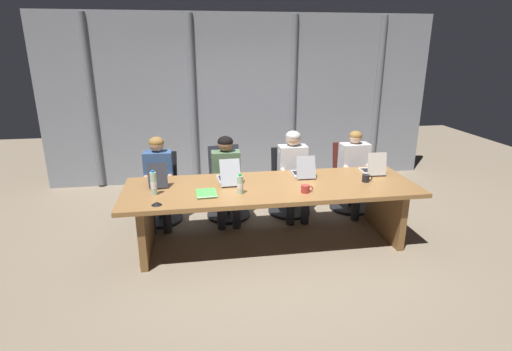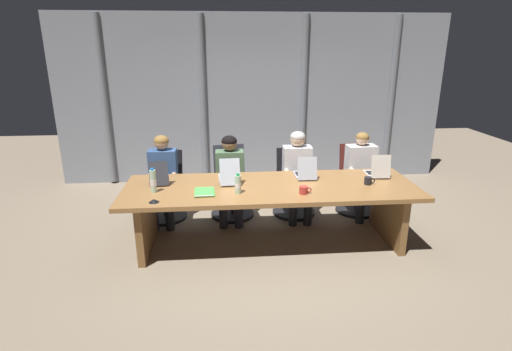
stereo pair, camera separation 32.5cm
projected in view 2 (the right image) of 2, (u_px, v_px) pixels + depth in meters
The scene contains 21 objects.
ground_plane at pixel (270, 242), 4.90m from camera, with size 13.20×13.20×0.00m, color #7F705B.
conference_table at pixel (271, 198), 4.72m from camera, with size 3.41×1.12×0.73m.
curtain_backdrop at pixel (253, 100), 6.85m from camera, with size 6.60×0.17×2.81m.
laptop_left_end at pixel (159, 178), 4.79m from camera, with size 0.26×0.44×0.28m.
laptop_left_mid at pixel (229, 176), 4.82m from camera, with size 0.27×0.49×0.31m.
laptop_center at pixel (305, 173), 4.96m from camera, with size 0.24×0.38×0.29m.
laptop_right_mid at pixel (377, 172), 5.01m from camera, with size 0.26×0.37×0.30m.
office_chair_left_end at pixel (165, 193), 5.54m from camera, with size 0.60×0.61×0.92m.
office_chair_left_mid at pixel (231, 190), 5.62m from camera, with size 0.60×0.61×0.97m.
office_chair_center at pixel (293, 189), 5.69m from camera, with size 0.60×0.60×0.91m.
office_chair_right_mid at pixel (357, 187), 5.76m from camera, with size 0.60×0.60×0.95m.
person_left_end at pixel (163, 174), 5.29m from camera, with size 0.38×0.55×1.18m.
person_left_mid at pixel (230, 173), 5.37m from camera, with size 0.39×0.55×1.16m.
person_center at pixel (298, 170), 5.44m from camera, with size 0.40×0.55×1.20m.
person_right_mid at pixel (362, 170), 5.52m from camera, with size 0.42×0.55×1.17m.
water_bottle_primary at pixel (238, 184), 4.41m from camera, with size 0.07×0.07×0.23m.
water_bottle_secondary at pixel (153, 181), 4.43m from camera, with size 0.07×0.07×0.28m.
coffee_mug_near at pixel (304, 190), 4.41m from camera, with size 0.14×0.10×0.09m.
coffee_mug_far at pixel (368, 181), 4.71m from camera, with size 0.13×0.09×0.09m.
conference_mic_left_side at pixel (154, 201), 4.17m from camera, with size 0.11×0.11×0.04m, color black.
spiral_notepad at pixel (205, 192), 4.44m from camera, with size 0.23×0.32×0.03m.
Camera 2 is at (-0.55, -4.37, 2.29)m, focal length 28.09 mm.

